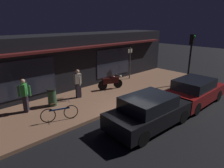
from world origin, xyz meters
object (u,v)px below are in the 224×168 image
object	(u,v)px
traffic_light_pole	(191,51)
bicycle_parked	(60,113)
motorcycle	(111,82)
sign_post	(130,61)
person_bystander	(78,83)
parked_car_near	(149,111)
person_photographer	(25,95)
parked_car_far	(194,91)
trash_bin	(52,97)

from	to	relation	value
traffic_light_pole	bicycle_parked	bearing A→B (deg)	172.52
motorcycle	sign_post	bearing A→B (deg)	17.15
person_bystander	parked_car_near	xyz separation A→B (m)	(0.51, -4.66, -0.32)
bicycle_parked	person_photographer	xyz separation A→B (m)	(-0.74, 1.96, 0.52)
person_bystander	parked_car_near	world-z (taller)	person_bystander
sign_post	bicycle_parked	bearing A→B (deg)	-161.35
person_photographer	parked_car_far	size ratio (longest dim) A/B	0.41
person_bystander	parked_car_far	distance (m)	6.54
person_bystander	parked_car_far	world-z (taller)	person_bystander
person_bystander	sign_post	world-z (taller)	sign_post
bicycle_parked	person_photographer	world-z (taller)	person_photographer
parked_car_near	sign_post	bearing A→B (deg)	48.86
parked_car_near	parked_car_far	world-z (taller)	same
bicycle_parked	parked_car_near	size ratio (longest dim) A/B	0.37
traffic_light_pole	person_photographer	bearing A→B (deg)	162.53
sign_post	parked_car_near	bearing A→B (deg)	-131.14
bicycle_parked	traffic_light_pole	xyz separation A→B (m)	(9.43, -1.24, 1.97)
sign_post	parked_car_far	xyz separation A→B (m)	(-0.78, -5.51, -0.81)
sign_post	person_bystander	bearing A→B (deg)	-172.35
traffic_light_pole	trash_bin	bearing A→B (deg)	161.20
person_photographer	parked_car_far	xyz separation A→B (m)	(7.37, -4.97, -0.32)
person_photographer	parked_car_far	world-z (taller)	person_photographer
sign_post	trash_bin	xyz separation A→B (m)	(-6.86, -0.72, -0.89)
bicycle_parked	parked_car_near	world-z (taller)	parked_car_near
motorcycle	traffic_light_pole	bearing A→B (deg)	-31.08
sign_post	trash_bin	distance (m)	6.95
person_bystander	trash_bin	world-z (taller)	person_bystander
bicycle_parked	parked_car_near	bearing A→B (deg)	-46.33
sign_post	traffic_light_pole	xyz separation A→B (m)	(2.02, -3.74, 0.97)
person_bystander	trash_bin	size ratio (longest dim) A/B	1.80
trash_bin	parked_car_near	world-z (taller)	parked_car_near
parked_car_near	bicycle_parked	bearing A→B (deg)	133.67
person_bystander	bicycle_parked	bearing A→B (deg)	-140.86
person_bystander	trash_bin	xyz separation A→B (m)	(-1.66, -0.02, -0.41)
motorcycle	trash_bin	world-z (taller)	motorcycle
motorcycle	parked_car_near	world-z (taller)	parked_car_near
person_photographer	trash_bin	bearing A→B (deg)	-7.85
trash_bin	parked_car_far	xyz separation A→B (m)	(6.08, -4.79, 0.08)
person_photographer	trash_bin	xyz separation A→B (m)	(1.30, -0.18, -0.41)
person_bystander	trash_bin	distance (m)	1.71
person_bystander	sign_post	xyz separation A→B (m)	(5.20, 0.70, 0.48)
person_bystander	traffic_light_pole	bearing A→B (deg)	-22.86
person_photographer	parked_car_near	distance (m)	5.95
parked_car_near	parked_car_far	distance (m)	3.91
person_photographer	person_bystander	xyz separation A→B (m)	(2.96, -0.16, 0.00)
sign_post	parked_car_far	size ratio (longest dim) A/B	0.58
bicycle_parked	sign_post	bearing A→B (deg)	18.65
motorcycle	person_bystander	size ratio (longest dim) A/B	0.98
bicycle_parked	person_bystander	world-z (taller)	person_bystander
parked_car_near	traffic_light_pole	bearing A→B (deg)	13.62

